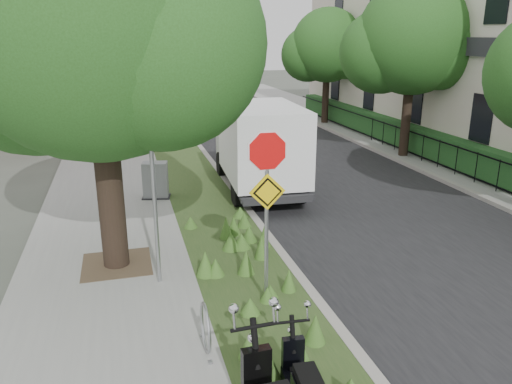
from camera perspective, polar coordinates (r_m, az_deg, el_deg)
ground at (r=9.26m, az=10.80°, el=-13.24°), size 120.00×120.00×0.00m
sidewalk_near at (r=17.71m, az=-16.51°, el=1.67°), size 3.50×60.00×0.12m
verge at (r=17.84m, az=-7.67°, el=2.36°), size 2.00×60.00×0.12m
kerb_near at (r=17.98m, az=-4.51°, el=2.60°), size 0.20×60.00×0.13m
road at (r=18.93m, az=5.97°, el=3.14°), size 7.00×60.00×0.01m
kerb_far at (r=20.42m, az=15.21°, el=3.85°), size 0.20×60.00×0.13m
footpath_far at (r=21.32m, az=19.18°, el=4.04°), size 3.20×60.00×0.12m
street_tree_main at (r=9.96m, az=-18.39°, el=17.35°), size 6.21×5.54×7.66m
bare_post at (r=9.26m, az=-11.65°, el=1.06°), size 0.08×0.08×4.00m
bike_hoop at (r=7.79m, az=-5.80°, el=-15.16°), size 0.06×0.78×0.77m
sign_assembly at (r=8.34m, az=1.28°, el=1.07°), size 0.94×0.08×3.22m
fence_far at (r=20.65m, az=17.03°, el=5.57°), size 0.04×24.00×1.00m
hedge_far at (r=21.02m, az=18.66°, el=5.62°), size 1.00×24.00×1.10m
far_tree_b at (r=20.16m, az=17.27°, el=15.90°), size 4.83×4.31×6.56m
far_tree_c at (r=27.29m, az=8.03°, el=15.86°), size 4.37×3.89×5.93m
box_truck at (r=15.26m, az=0.32°, el=5.58°), size 2.33×5.27×2.33m
utility_cabinet at (r=14.81m, az=-11.42°, el=1.27°), size 0.88×0.67×1.05m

